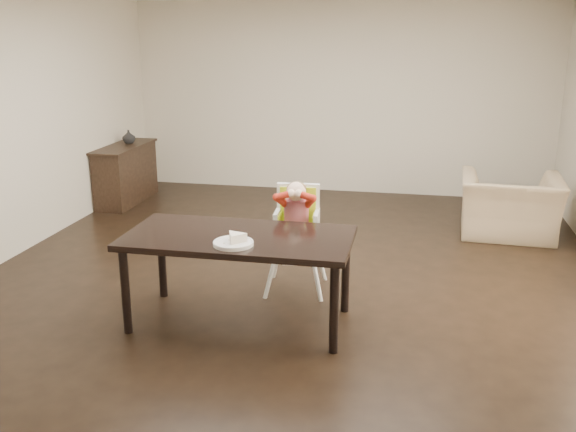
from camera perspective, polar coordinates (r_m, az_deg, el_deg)
name	(u,v)px	position (r m, az deg, el deg)	size (l,w,h in m)	color
ground	(292,277)	(6.26, 0.38, -5.42)	(7.00, 7.00, 0.00)	black
room_walls	(293,83)	(5.83, 0.41, 11.76)	(6.02, 7.02, 2.71)	beige
dining_table	(239,244)	(5.12, -4.40, -2.53)	(1.80, 0.90, 0.75)	black
high_chair	(297,214)	(5.77, 0.77, 0.22)	(0.46, 0.46, 1.02)	white
plate	(234,241)	(4.86, -4.80, -2.22)	(0.40, 0.40, 0.09)	white
armchair	(510,196)	(7.76, 19.16, 1.69)	(1.09, 0.71, 0.95)	tan
sideboard	(126,174)	(9.10, -14.21, 3.66)	(0.44, 1.26, 0.79)	black
vase	(129,137)	(9.16, -13.97, 6.83)	(0.18, 0.18, 0.18)	#99999E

